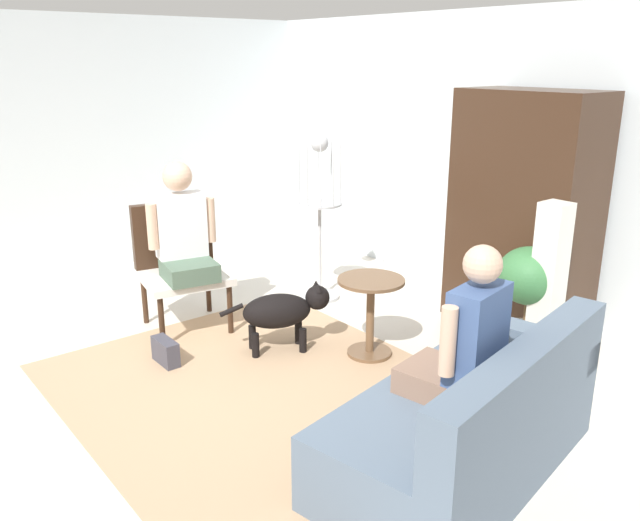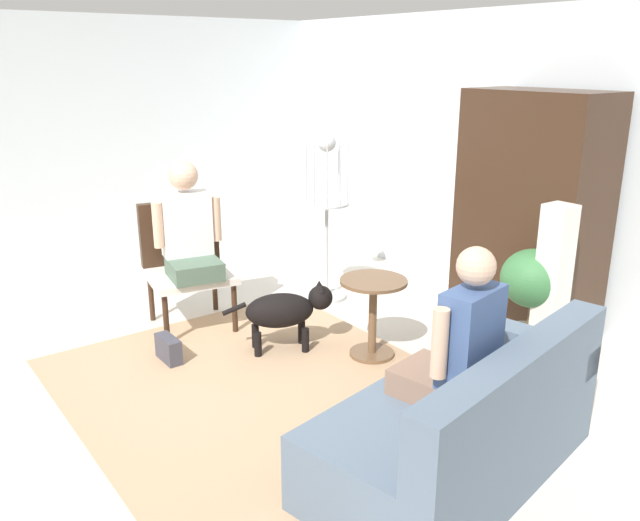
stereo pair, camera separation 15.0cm
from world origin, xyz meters
TOP-DOWN VIEW (x-y plane):
  - ground_plane at (0.00, 0.00)m, footprint 7.56×7.56m
  - back_wall at (0.00, 2.67)m, footprint 6.90×0.12m
  - left_wall at (-3.21, 0.30)m, footprint 0.12×5.82m
  - area_rug at (0.20, -0.00)m, footprint 2.98×2.33m
  - couch at (1.49, 0.37)m, footprint 1.15×1.80m
  - armchair at (-1.30, 0.13)m, footprint 0.74×0.76m
  - person_on_couch at (1.45, 0.34)m, footprint 0.53×0.51m
  - person_on_armchair at (-1.13, 0.10)m, footprint 0.52×0.53m
  - round_end_table at (0.13, 0.92)m, footprint 0.49×0.49m
  - dog at (-0.33, 0.47)m, footprint 0.45×0.77m
  - bird_cage_stand at (-1.03, 1.38)m, footprint 0.39×0.39m
  - potted_plant at (0.91, 1.71)m, footprint 0.45×0.45m
  - column_lamp at (1.06, 1.70)m, footprint 0.20×0.20m
  - armoire_cabinet at (0.45, 2.26)m, footprint 1.09×0.56m
  - handbag at (-0.68, -0.32)m, footprint 0.26×0.10m

SIDE VIEW (x-z plane):
  - ground_plane at x=0.00m, z-range 0.00..0.00m
  - area_rug at x=0.20m, z-range 0.00..0.01m
  - handbag at x=-0.68m, z-range 0.00..0.19m
  - couch at x=1.49m, z-range -0.12..0.69m
  - dog at x=-0.33m, z-range 0.06..0.58m
  - round_end_table at x=0.13m, z-range 0.07..0.66m
  - potted_plant at x=0.91m, z-range 0.10..0.96m
  - armchair at x=-1.30m, z-range 0.07..1.07m
  - column_lamp at x=1.06m, z-range -0.01..1.20m
  - person_on_couch at x=1.45m, z-range 0.32..1.17m
  - bird_cage_stand at x=-1.03m, z-range 0.01..1.50m
  - person_on_armchair at x=-1.13m, z-range 0.38..1.27m
  - armoire_cabinet at x=0.45m, z-range 0.00..1.89m
  - back_wall at x=0.00m, z-range 0.00..2.52m
  - left_wall at x=-3.21m, z-range 0.00..2.52m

